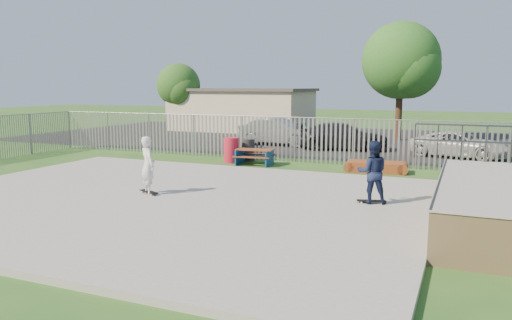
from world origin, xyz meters
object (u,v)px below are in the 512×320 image
at_px(trash_bin_grey, 248,150).
at_px(funbox, 376,167).
at_px(tree_mid, 401,61).
at_px(tree_left, 178,85).
at_px(trash_bin_red, 231,150).
at_px(car_dark, 343,136).
at_px(car_white, 460,145).
at_px(skater_navy, 372,172).
at_px(skater_white, 148,165).
at_px(picnic_table, 255,157).
at_px(car_silver, 279,132).

bearing_deg(trash_bin_grey, funbox, -7.59).
bearing_deg(tree_mid, trash_bin_grey, -114.00).
bearing_deg(tree_mid, tree_left, 176.74).
distance_m(trash_bin_red, car_dark, 7.27).
relative_size(car_white, skater_navy, 2.52).
xyz_separation_m(car_white, skater_white, (-8.46, -13.05, 0.39)).
relative_size(picnic_table, car_white, 0.40).
relative_size(car_silver, car_white, 1.06).
distance_m(trash_bin_red, skater_white, 7.50).
relative_size(picnic_table, trash_bin_grey, 1.75).
height_order(car_silver, skater_navy, skater_navy).
bearing_deg(car_white, picnic_table, 138.77).
bearing_deg(skater_white, car_silver, -50.52).
bearing_deg(car_dark, trash_bin_grey, 139.89).
distance_m(car_dark, tree_left, 16.22).
height_order(tree_mid, skater_white, tree_mid).
xyz_separation_m(picnic_table, trash_bin_red, (-1.20, 0.14, 0.21)).
xyz_separation_m(tree_mid, skater_white, (-4.76, -19.78, -3.89)).
bearing_deg(funbox, skater_navy, -87.36).
relative_size(funbox, trash_bin_grey, 2.13).
bearing_deg(tree_left, car_dark, -25.66).
distance_m(trash_bin_grey, car_dark, 6.34).
bearing_deg(tree_left, skater_navy, -46.79).
height_order(funbox, car_dark, car_dark).
distance_m(car_silver, tree_left, 12.61).
height_order(tree_left, skater_white, tree_left).
bearing_deg(tree_left, tree_mid, -3.26).
bearing_deg(car_silver, skater_white, -171.00).
bearing_deg(skater_navy, trash_bin_grey, -60.90).
xyz_separation_m(funbox, trash_bin_grey, (-5.89, 0.79, 0.30)).
bearing_deg(car_white, funbox, 165.61).
bearing_deg(car_silver, funbox, -131.67).
relative_size(picnic_table, trash_bin_red, 1.57).
relative_size(funbox, skater_white, 1.23).
height_order(car_silver, car_white, car_silver).
bearing_deg(trash_bin_red, car_silver, 92.44).
distance_m(funbox, trash_bin_grey, 5.95).
relative_size(trash_bin_grey, skater_white, 0.57).
bearing_deg(tree_mid, car_silver, -137.59).
bearing_deg(skater_white, trash_bin_red, -48.57).
bearing_deg(funbox, tree_left, 136.64).
bearing_deg(tree_mid, skater_navy, -84.86).
distance_m(picnic_table, car_white, 9.95).
height_order(picnic_table, skater_navy, skater_navy).
distance_m(trash_bin_grey, skater_white, 8.27).
distance_m(tree_mid, skater_navy, 18.85).
height_order(trash_bin_red, car_dark, car_dark).
xyz_separation_m(car_silver, car_white, (9.61, -1.34, -0.15)).
bearing_deg(trash_bin_red, funbox, 0.16).
distance_m(car_dark, tree_mid, 7.59).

